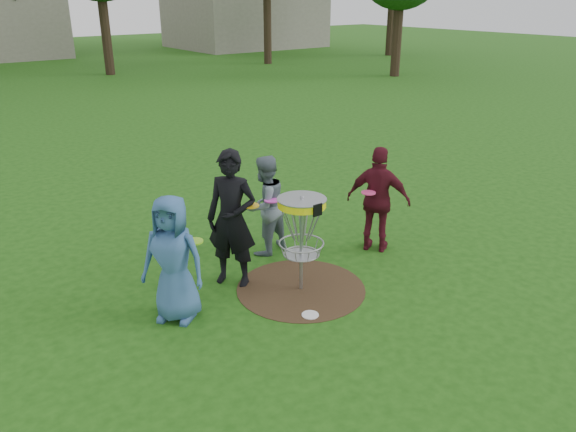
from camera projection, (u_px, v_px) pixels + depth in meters
ground at (301, 289)px, 7.84m from camera, size 100.00×100.00×0.00m
dirt_patch at (301, 288)px, 7.84m from camera, size 1.80×1.80×0.01m
player_blue at (173, 259)px, 6.86m from camera, size 0.91×0.95×1.64m
player_black at (232, 219)px, 7.67m from camera, size 0.79×0.84×1.94m
player_grey at (265, 206)px, 8.67m from camera, size 0.87×0.73×1.58m
player_maroon at (378, 200)px, 8.73m from camera, size 0.89×1.06×1.69m
disc_on_grass at (310, 315)px, 7.18m from camera, size 0.22×0.22×0.02m
disc_golf_basket at (302, 221)px, 7.46m from camera, size 0.66×0.67×1.38m
held_discs at (276, 209)px, 7.82m from camera, size 3.14×0.99×0.24m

